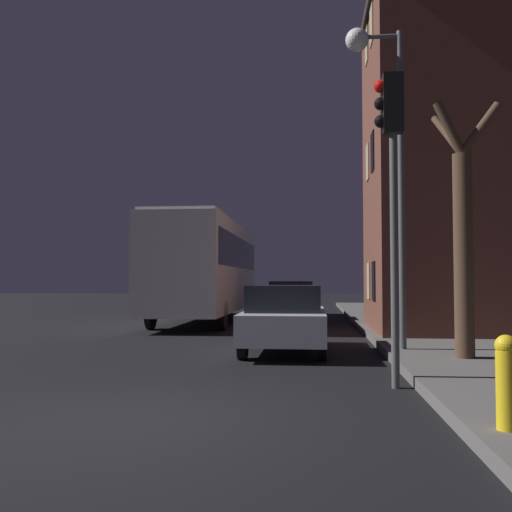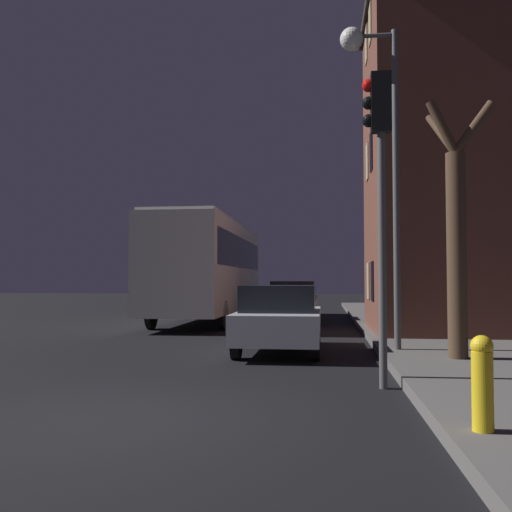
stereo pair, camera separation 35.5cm
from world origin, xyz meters
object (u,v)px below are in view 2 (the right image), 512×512
object	(u,v)px
car_near_lane	(280,317)
fire_hydrant	(482,381)
streetlamp	(375,114)
traffic_light	(379,162)
bare_tree	(456,234)
car_mid_lane	(293,301)
bus	(210,264)

from	to	relation	value
car_near_lane	fire_hydrant	distance (m)	7.48
car_near_lane	streetlamp	bearing A→B (deg)	-17.01
traffic_light	fire_hydrant	xyz separation A→B (m)	(0.65, -2.99, -2.72)
streetlamp	traffic_light	world-z (taller)	streetlamp
streetlamp	car_near_lane	bearing A→B (deg)	162.99
bare_tree	fire_hydrant	bearing A→B (deg)	-100.37
car_near_lane	car_mid_lane	distance (m)	8.97
fire_hydrant	car_mid_lane	bearing A→B (deg)	99.29
streetlamp	traffic_light	distance (m)	3.87
car_near_lane	fire_hydrant	xyz separation A→B (m)	(2.45, -7.06, -0.12)
traffic_light	bus	world-z (taller)	traffic_light
streetlamp	bus	world-z (taller)	streetlamp
traffic_light	car_near_lane	xyz separation A→B (m)	(-1.81, 4.08, -2.60)
streetlamp	fire_hydrant	xyz separation A→B (m)	(0.40, -6.44, -4.46)
streetlamp	bare_tree	xyz separation A→B (m)	(1.35, -1.25, -2.66)
car_mid_lane	streetlamp	bearing A→B (deg)	-76.96
car_mid_lane	fire_hydrant	world-z (taller)	car_mid_lane
streetlamp	car_mid_lane	distance (m)	10.75
bare_tree	car_mid_lane	size ratio (longest dim) A/B	1.20
bus	bare_tree	bearing A→B (deg)	-57.97
bus	car_near_lane	size ratio (longest dim) A/B	2.74
streetlamp	bare_tree	world-z (taller)	streetlamp
bare_tree	fire_hydrant	world-z (taller)	bare_tree
traffic_light	car_mid_lane	distance (m)	13.44
bus	car_near_lane	world-z (taller)	bus
car_near_lane	bus	bearing A→B (deg)	110.77
bare_tree	car_near_lane	distance (m)	4.24
traffic_light	car_near_lane	size ratio (longest dim) A/B	1.15
streetlamp	traffic_light	bearing A→B (deg)	-94.11
fire_hydrant	car_near_lane	bearing A→B (deg)	109.16
traffic_light	fire_hydrant	size ratio (longest dim) A/B	5.22
traffic_light	bare_tree	world-z (taller)	bare_tree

